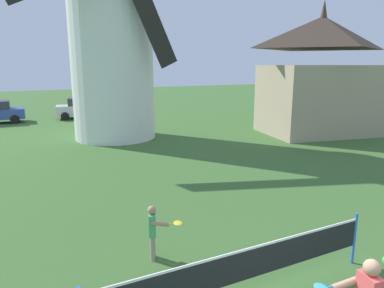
% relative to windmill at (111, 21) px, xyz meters
% --- Properties ---
extents(windmill, '(10.33, 5.10, 14.17)m').
position_rel_windmill_xyz_m(windmill, '(0.00, 0.00, 0.00)').
color(windmill, white).
rests_on(windmill, ground_plane).
extents(tennis_net, '(5.48, 0.06, 1.10)m').
position_rel_windmill_xyz_m(tennis_net, '(-1.73, -15.03, -5.59)').
color(tennis_net, blue).
rests_on(tennis_net, ground_plane).
extents(player_far, '(0.68, 0.65, 1.19)m').
position_rel_windmill_xyz_m(player_far, '(-2.63, -13.03, -5.61)').
color(player_far, '#9E937F').
rests_on(player_far, ground_plane).
extents(parked_car_silver, '(4.18, 2.38, 1.56)m').
position_rel_windmill_xyz_m(parked_car_silver, '(-0.22, 8.64, -5.47)').
color(parked_car_silver, silver).
rests_on(parked_car_silver, ground_plane).
extents(chapel, '(7.07, 5.74, 7.60)m').
position_rel_windmill_xyz_m(chapel, '(11.07, -4.02, -3.00)').
color(chapel, tan).
rests_on(chapel, ground_plane).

